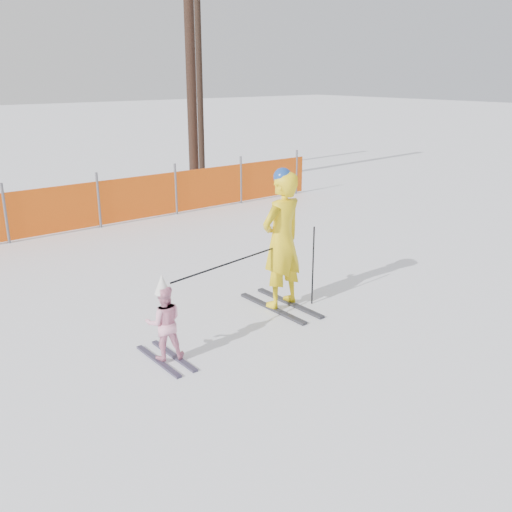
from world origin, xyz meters
The scene contains 6 objects.
ground centered at (0.00, 0.00, 0.00)m, with size 120.00×120.00×0.00m, color white.
adult centered at (0.68, 0.75, 1.05)m, with size 0.78×1.42×2.09m.
child centered at (-1.51, 0.38, 0.51)m, with size 0.55×0.98×1.11m.
ski_poles centered at (0.17, 0.56, 0.83)m, with size 2.52×0.34×1.21m.
safety_fence centered at (-1.39, 6.76, 0.56)m, with size 16.25×0.06×1.25m.
tree_trunks centered at (5.12, 9.84, 3.44)m, with size 1.78×2.14×7.40m.
Camera 1 is at (-4.56, -5.18, 3.36)m, focal length 40.00 mm.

